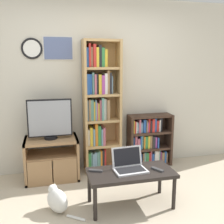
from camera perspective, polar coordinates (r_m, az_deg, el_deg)
The scene contains 10 objects.
wall_back at distance 4.06m, azimuth -3.80°, elevation 5.73°, with size 6.37×0.09×2.60m.
tv_stand at distance 3.92m, azimuth -12.94°, elevation -9.82°, with size 0.75×0.50×0.60m.
television at distance 3.75m, azimuth -13.36°, elevation -1.55°, with size 0.61×0.18×0.57m.
bookshelf_tall at distance 3.94m, azimuth -2.77°, elevation 1.11°, with size 0.55×0.29×1.98m.
bookshelf_short at distance 4.32m, azimuth 7.76°, elevation -6.27°, with size 0.71×0.26×0.84m.
coffee_table at distance 3.13m, azimuth 4.12°, elevation -13.56°, with size 1.00×0.47×0.43m.
laptop at distance 3.12m, azimuth 3.73°, elevation -11.36°, with size 0.39×0.30×0.25m.
remote_near_laptop at distance 3.17m, azimuth 9.82°, elevation -12.19°, with size 0.12×0.16×0.02m.
remote_far_from_laptop at distance 3.10m, azimuth -3.56°, elevation -12.61°, with size 0.16×0.11×0.02m.
cat at distance 3.19m, azimuth -11.91°, elevation -18.20°, with size 0.44×0.46×0.31m.
Camera 1 is at (-0.72, -2.29, 1.69)m, focal length 42.00 mm.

